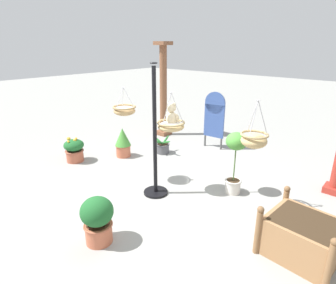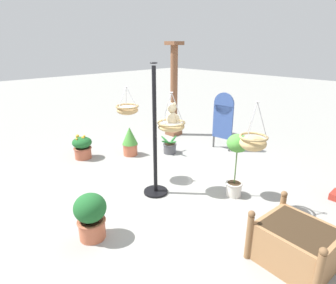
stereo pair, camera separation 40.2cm
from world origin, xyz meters
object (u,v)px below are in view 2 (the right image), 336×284
at_px(potted_plant_tall_leafy, 91,215).
at_px(display_sign_board, 223,116).
at_px(potted_plant_flowering_red, 236,159).
at_px(display_pole_central, 155,157).
at_px(greenhouse_pillar_left, 174,92).
at_px(potted_plant_fern_front, 170,147).
at_px(hanging_basket_with_teddy, 171,126).
at_px(teddy_bear, 172,115).
at_px(hanging_basket_left_high, 127,109).
at_px(hanging_basket_right_low, 253,142).
at_px(potted_plant_bushy_green, 82,147).
at_px(wooden_planter_box, 296,244).
at_px(potted_plant_small_succulent, 130,141).

relative_size(potted_plant_tall_leafy, display_sign_board, 0.46).
bearing_deg(potted_plant_tall_leafy, potted_plant_flowering_red, 73.93).
bearing_deg(display_pole_central, greenhouse_pillar_left, 130.00).
distance_m(greenhouse_pillar_left, potted_plant_fern_front, 1.91).
relative_size(hanging_basket_with_teddy, teddy_bear, 1.64).
distance_m(hanging_basket_left_high, hanging_basket_right_low, 2.37).
height_order(potted_plant_flowering_red, potted_plant_bushy_green, potted_plant_flowering_red).
bearing_deg(hanging_basket_right_low, wooden_planter_box, -29.47).
bearing_deg(potted_plant_bushy_green, teddy_bear, 9.57).
height_order(hanging_basket_with_teddy, hanging_basket_right_low, hanging_basket_with_teddy).
distance_m(wooden_planter_box, potted_plant_bushy_green, 4.99).
xyz_separation_m(display_pole_central, potted_plant_flowering_red, (1.05, 0.96, -0.00)).
distance_m(hanging_basket_with_teddy, teddy_bear, 0.18).
xyz_separation_m(hanging_basket_with_teddy, hanging_basket_left_high, (-0.92, -0.26, 0.18)).
distance_m(hanging_basket_right_low, potted_plant_flowering_red, 0.71).
height_order(hanging_basket_right_low, display_sign_board, hanging_basket_right_low).
height_order(hanging_basket_with_teddy, potted_plant_tall_leafy, hanging_basket_with_teddy).
bearing_deg(hanging_basket_with_teddy, potted_plant_bushy_green, -170.89).
bearing_deg(display_pole_central, potted_plant_flowering_red, 42.45).
bearing_deg(hanging_basket_left_high, display_sign_board, 85.25).
bearing_deg(display_pole_central, display_sign_board, 101.10).
bearing_deg(wooden_planter_box, greenhouse_pillar_left, 151.38).
bearing_deg(teddy_bear, display_sign_board, 105.55).
bearing_deg(potted_plant_tall_leafy, potted_plant_bushy_green, 154.68).
height_order(hanging_basket_right_low, potted_plant_flowering_red, hanging_basket_right_low).
relative_size(greenhouse_pillar_left, potted_plant_fern_front, 4.57).
bearing_deg(teddy_bear, potted_plant_fern_front, 137.35).
bearing_deg(greenhouse_pillar_left, potted_plant_bushy_green, -93.38).
xyz_separation_m(potted_plant_fern_front, potted_plant_tall_leafy, (1.61, -3.07, 0.21)).
xyz_separation_m(hanging_basket_left_high, display_sign_board, (0.23, 2.75, -0.58)).
relative_size(display_pole_central, potted_plant_bushy_green, 4.07).
bearing_deg(potted_plant_fern_front, display_pole_central, -51.23).
bearing_deg(wooden_planter_box, hanging_basket_right_low, 150.53).
bearing_deg(hanging_basket_right_low, hanging_basket_with_teddy, -161.71).
bearing_deg(hanging_basket_right_low, display_sign_board, 134.49).
relative_size(greenhouse_pillar_left, wooden_planter_box, 2.70).
bearing_deg(hanging_basket_left_high, greenhouse_pillar_left, 119.08).
relative_size(hanging_basket_right_low, potted_plant_flowering_red, 0.65).
distance_m(wooden_planter_box, display_sign_board, 4.09).
bearing_deg(potted_plant_flowering_red, hanging_basket_left_high, -151.95).
relative_size(hanging_basket_with_teddy, display_sign_board, 0.46).
xyz_separation_m(potted_plant_flowering_red, potted_plant_small_succulent, (-2.89, -0.18, -0.35)).
bearing_deg(potted_plant_tall_leafy, hanging_basket_left_high, 126.77).
xyz_separation_m(display_pole_central, hanging_basket_right_low, (1.48, 0.69, 0.49)).
bearing_deg(hanging_basket_right_low, potted_plant_flowering_red, 147.85).
height_order(potted_plant_fern_front, display_sign_board, display_sign_board).
distance_m(hanging_basket_with_teddy, wooden_planter_box, 2.58).
xyz_separation_m(display_pole_central, potted_plant_tall_leafy, (0.34, -1.49, -0.35)).
height_order(display_pole_central, potted_plant_flowering_red, display_pole_central).
bearing_deg(potted_plant_fern_front, display_sign_board, 58.21).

